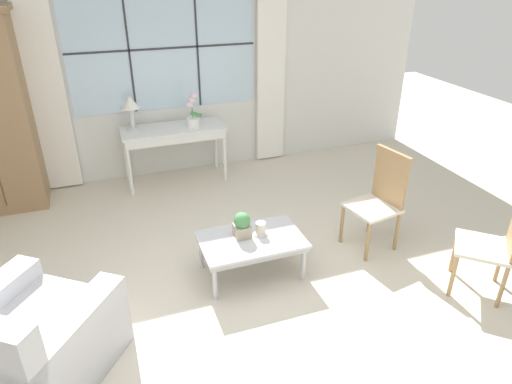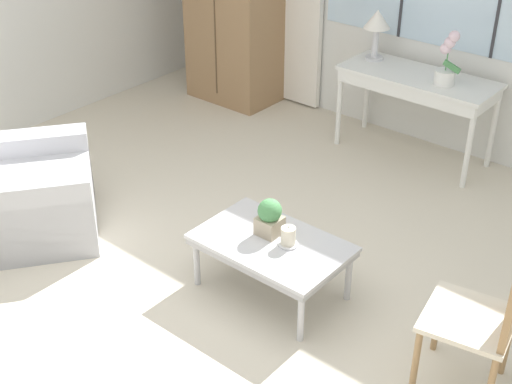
{
  "view_description": "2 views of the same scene",
  "coord_description": "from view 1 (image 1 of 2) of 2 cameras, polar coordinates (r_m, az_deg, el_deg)",
  "views": [
    {
      "loc": [
        -0.89,
        -2.8,
        2.61
      ],
      "look_at": [
        0.29,
        0.48,
        0.82
      ],
      "focal_mm": 32.0,
      "sensor_mm": 36.0,
      "label": 1
    },
    {
      "loc": [
        2.45,
        -2.36,
        2.84
      ],
      "look_at": [
        0.16,
        0.39,
        0.73
      ],
      "focal_mm": 50.0,
      "sensor_mm": 36.0,
      "label": 2
    }
  ],
  "objects": [
    {
      "name": "coffee_table",
      "position": [
        4.12,
        -0.61,
        -6.3
      ],
      "size": [
        0.92,
        0.59,
        0.38
      ],
      "color": "#BCBCC1",
      "rests_on": "ground_plane"
    },
    {
      "name": "armchair_upholstered",
      "position": [
        3.59,
        -26.52,
        -16.76
      ],
      "size": [
        1.32,
        1.33,
        0.86
      ],
      "color": "#B2B2B7",
      "rests_on": "ground_plane"
    },
    {
      "name": "ground_plane",
      "position": [
        3.93,
        -1.72,
        -14.49
      ],
      "size": [
        14.0,
        14.0,
        0.0
      ],
      "primitive_type": "plane",
      "color": "beige"
    },
    {
      "name": "console_table",
      "position": [
        5.88,
        -10.3,
        7.18
      ],
      "size": [
        1.28,
        0.53,
        0.73
      ],
      "color": "white",
      "rests_on": "ground_plane"
    },
    {
      "name": "potted_orchid",
      "position": [
        5.79,
        -7.95,
        9.71
      ],
      "size": [
        0.2,
        0.16,
        0.44
      ],
      "color": "white",
      "rests_on": "console_table"
    },
    {
      "name": "potted_plant_small",
      "position": [
        4.06,
        -1.74,
        -4.12
      ],
      "size": [
        0.15,
        0.15,
        0.24
      ],
      "color": "tan",
      "rests_on": "coffee_table"
    },
    {
      "name": "pillar_candle",
      "position": [
        4.12,
        0.58,
        -4.67
      ],
      "size": [
        0.13,
        0.13,
        0.14
      ],
      "color": "silver",
      "rests_on": "coffee_table"
    },
    {
      "name": "wall_back_windowed",
      "position": [
        6.01,
        -11.29,
        15.03
      ],
      "size": [
        7.2,
        0.14,
        2.8
      ],
      "color": "silver",
      "rests_on": "ground_plane"
    },
    {
      "name": "side_chair_wooden",
      "position": [
        4.61,
        15.32,
        -0.36
      ],
      "size": [
        0.51,
        0.51,
        1.0
      ],
      "color": "beige",
      "rests_on": "ground_plane"
    },
    {
      "name": "accent_chair_wooden",
      "position": [
        4.3,
        28.06,
        -5.22
      ],
      "size": [
        0.62,
        0.62,
        0.96
      ],
      "color": "beige",
      "rests_on": "ground_plane"
    },
    {
      "name": "table_lamp",
      "position": [
        5.78,
        -15.44,
        10.43
      ],
      "size": [
        0.22,
        0.22,
        0.43
      ],
      "color": "silver",
      "rests_on": "console_table"
    }
  ]
}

